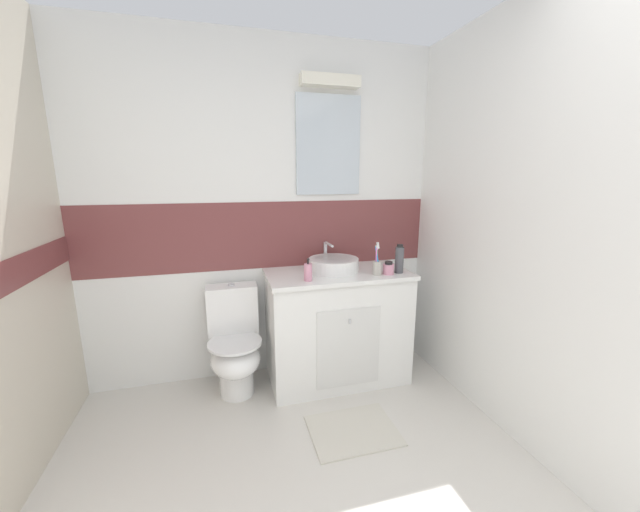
{
  "coord_description": "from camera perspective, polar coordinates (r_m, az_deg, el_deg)",
  "views": [
    {
      "loc": [
        -0.32,
        -0.29,
        1.54
      ],
      "look_at": [
        0.27,
        1.82,
        1.05
      ],
      "focal_mm": 20.28,
      "sensor_mm": 36.0,
      "label": 1
    }
  ],
  "objects": [
    {
      "name": "wall_back_tiled",
      "position": [
        2.78,
        -8.81,
        6.63
      ],
      "size": [
        3.2,
        0.2,
        2.5
      ],
      "color": "white",
      "rests_on": "ground_plane"
    },
    {
      "name": "vanity_cabinet",
      "position": [
        2.79,
        2.69,
        -10.93
      ],
      "size": [
        1.04,
        0.55,
        0.85
      ],
      "color": "white",
      "rests_on": "ground_plane"
    },
    {
      "name": "ground_plane",
      "position": [
        2.18,
        -2.97,
        -33.05
      ],
      "size": [
        3.2,
        3.48,
        0.04
      ],
      "primitive_type": "cube",
      "color": "beige"
    },
    {
      "name": "bath_mat",
      "position": [
        2.48,
        5.24,
        -25.71
      ],
      "size": [
        0.53,
        0.41,
        0.01
      ],
      "primitive_type": "cube",
      "color": "beige",
      "rests_on": "ground_plane"
    },
    {
      "name": "mouthwash_bottle",
      "position": [
        2.66,
        12.41,
        -0.52
      ],
      "size": [
        0.06,
        0.06,
        0.21
      ],
      "color": "#4C4C51",
      "rests_on": "vanity_cabinet"
    },
    {
      "name": "hair_gel_jar",
      "position": [
        2.62,
        10.75,
        -1.93
      ],
      "size": [
        0.08,
        0.08,
        0.09
      ],
      "color": "pink",
      "rests_on": "vanity_cabinet"
    },
    {
      "name": "toilet",
      "position": [
        2.72,
        -13.3,
        -13.47
      ],
      "size": [
        0.37,
        0.5,
        0.78
      ],
      "color": "white",
      "rests_on": "ground_plane"
    },
    {
      "name": "toothbrush_cup",
      "position": [
        2.59,
        9.01,
        -1.58
      ],
      "size": [
        0.06,
        0.06,
        0.23
      ],
      "color": "#B2ADA3",
      "rests_on": "vanity_cabinet"
    },
    {
      "name": "soap_dispenser",
      "position": [
        2.41,
        -1.89,
        -2.55
      ],
      "size": [
        0.05,
        0.05,
        0.16
      ],
      "color": "pink",
      "rests_on": "vanity_cabinet"
    },
    {
      "name": "sink_basin",
      "position": [
        2.67,
        2.13,
        -1.26
      ],
      "size": [
        0.37,
        0.41,
        0.19
      ],
      "color": "white",
      "rests_on": "vanity_cabinet"
    },
    {
      "name": "wall_right_plain",
      "position": [
        2.26,
        32.35,
        3.27
      ],
      "size": [
        0.1,
        3.48,
        2.5
      ],
      "primitive_type": "cube",
      "color": "white",
      "rests_on": "ground_plane"
    }
  ]
}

